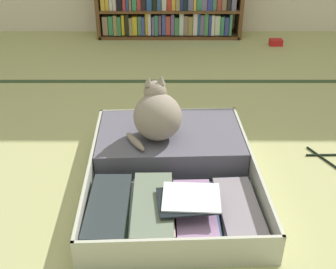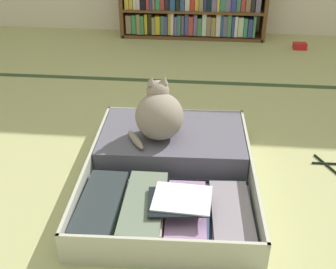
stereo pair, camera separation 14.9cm
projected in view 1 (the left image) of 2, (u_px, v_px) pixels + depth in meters
name	position (u px, v px, depth m)	size (l,w,h in m)	color
ground_plane	(153.00, 211.00, 1.61)	(10.00, 10.00, 0.00)	tan
tatami_border	(159.00, 81.00, 2.70)	(4.80, 0.05, 0.00)	#324628
open_suitcase	(169.00, 164.00, 1.79)	(0.71, 0.94, 0.13)	beige
black_cat	(156.00, 115.00, 1.80)	(0.28, 0.27, 0.28)	gray
small_red_pouch	(275.00, 42.00, 3.33)	(0.10, 0.07, 0.05)	red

